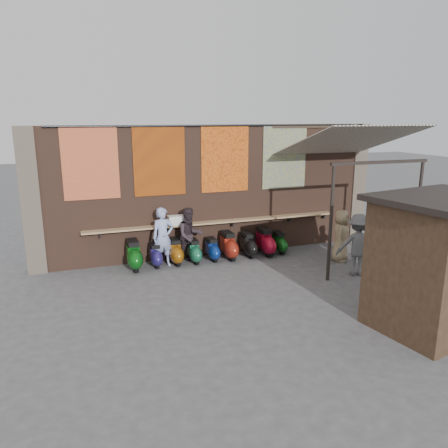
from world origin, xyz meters
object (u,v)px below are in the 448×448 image
Objects in this scene: scooter_stool_7 at (265,242)px; scooter_stool_6 at (248,245)px; diner_right at (190,236)px; shopper_navy at (382,241)px; shelf_box at (178,220)px; shopper_tan at (341,236)px; diner_left at (163,237)px; scooter_stool_0 at (134,255)px; scooter_stool_4 at (212,249)px; scooter_stool_3 at (194,251)px; scooter_stool_2 at (175,252)px; scooter_stool_5 at (229,246)px; shopper_grey at (358,245)px; scooter_stool_8 at (279,243)px; market_stall at (439,266)px; scooter_stool_1 at (155,255)px.

scooter_stool_6 is at bearing 178.71° from scooter_stool_7.
diner_right is 1.03× the size of shopper_navy.
shopper_tan is (4.57, -1.62, -0.48)m from shelf_box.
diner_left is 1.03× the size of diner_right.
shelf_box is at bearing 172.97° from scooter_stool_7.
scooter_stool_0 is at bearing -166.30° from shelf_box.
scooter_stool_6 is at bearing -1.59° from scooter_stool_4.
scooter_stool_4 is 1.74m from scooter_stool_7.
shopper_navy is at bearing -101.17° from shopper_tan.
scooter_stool_0 is 1.77m from scooter_stool_3.
shelf_box is at bearing 56.56° from scooter_stool_2.
scooter_stool_5 is 1.22m from scooter_stool_7.
shopper_grey reaches higher than scooter_stool_0.
market_stall reaches higher than scooter_stool_8.
shopper_grey is (2.82, -2.48, 0.44)m from scooter_stool_5.
shopper_grey reaches higher than shopper_tan.
shopper_navy is (5.83, -2.27, -0.05)m from diner_left.
diner_right is (-2.43, 0.03, 0.42)m from scooter_stool_7.
shopper_tan reaches higher than scooter_stool_0.
scooter_stool_3 is 0.50m from diner_right.
scooter_stool_1 is at bearing 119.88° from market_stall.
shopper_navy is (5.47, -2.31, 0.43)m from scooter_stool_2.
scooter_stool_8 is (4.58, 0.05, -0.08)m from scooter_stool_0.
shopper_grey is at bearing -23.64° from shopper_navy.
scooter_stool_6 is at bearing 0.30° from scooter_stool_0.
shopper_navy is 1.20m from shopper_tan.
scooter_stool_6 is 2.80m from shopper_tan.
scooter_stool_1 is 5.68m from shopper_grey.
shopper_tan is (5.33, -1.35, 0.45)m from scooter_stool_1.
scooter_stool_5 is at bearing -3.69° from scooter_stool_4.
scooter_stool_1 is 0.90× the size of scooter_stool_6.
scooter_stool_0 is 0.97m from diner_left.
market_stall is (4.13, -5.63, 0.93)m from scooter_stool_2.
shopper_navy reaches higher than scooter_stool_6.
scooter_stool_3 is 0.84× the size of scooter_stool_5.
shelf_box is at bearing -62.67° from shopper_navy.
scooter_stool_1 is at bearing 178.96° from scooter_stool_7.
scooter_stool_7 is (0.58, -0.01, 0.04)m from scooter_stool_6.
scooter_stool_8 is (2.23, 0.00, -0.00)m from scooter_stool_4.
diner_right is at bearing 113.28° from market_stall.
scooter_stool_0 is 1.01× the size of scooter_stool_7.
diner_left is (-0.91, 0.01, 0.52)m from scooter_stool_3.
shelf_box is 0.67× the size of scooter_stool_7.
scooter_stool_3 is 2.81m from scooter_stool_8.
scooter_stool_4 is 0.43× the size of diner_right.
scooter_stool_3 is at bearing 179.67° from scooter_stool_5.
scooter_stool_6 is 3.92m from shopper_navy.
scooter_stool_7 is 3.45m from shopper_navy.
scooter_stool_8 is 3.14m from shopper_navy.
scooter_stool_5 is (1.09, -0.01, 0.07)m from scooter_stool_3.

